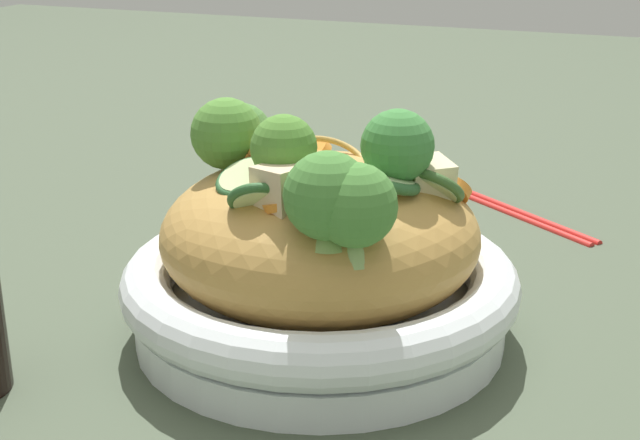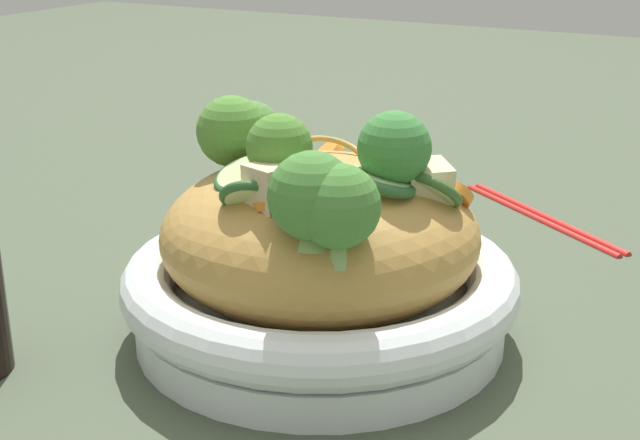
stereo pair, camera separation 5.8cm
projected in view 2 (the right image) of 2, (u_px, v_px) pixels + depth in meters
ground_plane at (320, 333)px, 0.61m from camera, size 3.00×3.00×0.00m
serving_bowl at (320, 294)px, 0.60m from camera, size 0.26×0.26×0.06m
noodle_heap at (320, 234)px, 0.58m from camera, size 0.21×0.21×0.11m
broccoli_florets at (299, 162)px, 0.54m from camera, size 0.18×0.19×0.07m
carrot_coins at (333, 169)px, 0.59m from camera, size 0.17×0.15×0.04m
zucchini_slices at (345, 185)px, 0.54m from camera, size 0.12×0.15×0.03m
chicken_chunks at (342, 183)px, 0.54m from camera, size 0.11×0.10×0.03m
chopsticks_pair at (541, 215)px, 0.82m from camera, size 0.13×0.18×0.01m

